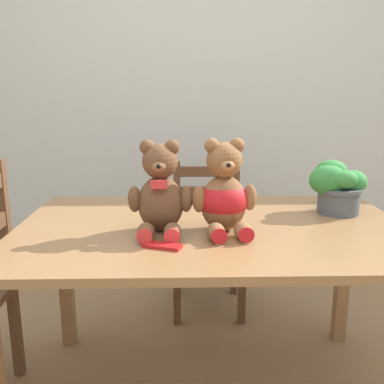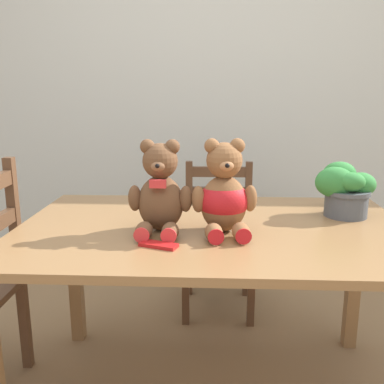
{
  "view_description": "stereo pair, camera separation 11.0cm",
  "coord_description": "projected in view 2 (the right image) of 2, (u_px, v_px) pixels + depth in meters",
  "views": [
    {
      "loc": [
        -0.12,
        -1.09,
        1.26
      ],
      "look_at": [
        -0.08,
        0.41,
        0.91
      ],
      "focal_mm": 40.0,
      "sensor_mm": 36.0,
      "label": 1
    },
    {
      "loc": [
        -0.01,
        -1.09,
        1.26
      ],
      "look_at": [
        -0.08,
        0.41,
        0.91
      ],
      "focal_mm": 40.0,
      "sensor_mm": 36.0,
      "label": 2
    }
  ],
  "objects": [
    {
      "name": "wall_back",
      "position": [
        214.0,
        86.0,
        2.84
      ],
      "size": [
        8.0,
        0.04,
        2.6
      ],
      "primitive_type": "cube",
      "color": "silver",
      "rests_on": "ground_plane"
    },
    {
      "name": "dining_table",
      "position": [
        213.0,
        248.0,
        1.65
      ],
      "size": [
        1.49,
        0.94,
        0.76
      ],
      "color": "olive",
      "rests_on": "ground_plane"
    },
    {
      "name": "wooden_chair_behind",
      "position": [
        218.0,
        236.0,
        2.5
      ],
      "size": [
        0.4,
        0.4,
        0.86
      ],
      "rotation": [
        0.0,
        0.0,
        3.14
      ],
      "color": "brown",
      "rests_on": "ground_plane"
    },
    {
      "name": "teddy_bear_left",
      "position": [
        160.0,
        193.0,
        1.54
      ],
      "size": [
        0.23,
        0.23,
        0.34
      ],
      "rotation": [
        0.0,
        0.0,
        3.12
      ],
      "color": "brown",
      "rests_on": "dining_table"
    },
    {
      "name": "teddy_bear_right",
      "position": [
        224.0,
        195.0,
        1.54
      ],
      "size": [
        0.24,
        0.26,
        0.34
      ],
      "rotation": [
        0.0,
        0.0,
        3.25
      ],
      "color": "brown",
      "rests_on": "dining_table"
    },
    {
      "name": "potted_plant",
      "position": [
        345.0,
        189.0,
        1.74
      ],
      "size": [
        0.25,
        0.21,
        0.22
      ],
      "color": "#4C5156",
      "rests_on": "dining_table"
    },
    {
      "name": "chocolate_bar",
      "position": [
        159.0,
        245.0,
        1.41
      ],
      "size": [
        0.14,
        0.09,
        0.01
      ],
      "primitive_type": "cube",
      "rotation": [
        0.0,
        0.0,
        -0.34
      ],
      "color": "red",
      "rests_on": "dining_table"
    }
  ]
}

